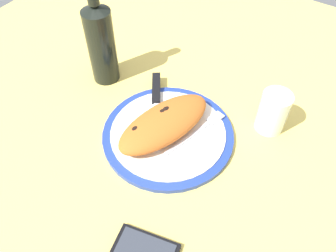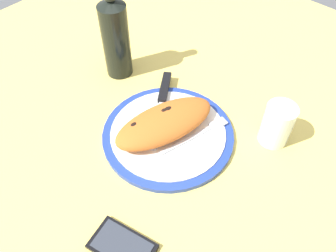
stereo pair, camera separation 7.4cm
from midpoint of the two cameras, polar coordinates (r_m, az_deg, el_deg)
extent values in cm
cube|color=#EACC60|center=(77.93, -2.72, -2.54)|extent=(150.00, 150.00, 3.00)
cylinder|color=#233D99|center=(76.28, -2.77, -1.57)|extent=(29.20, 29.20, 1.20)
cylinder|color=white|center=(75.69, -2.80, -1.22)|extent=(25.58, 25.58, 0.30)
ellipsoid|color=#C16023|center=(74.23, -3.41, 0.37)|extent=(25.39, 16.23, 4.66)
ellipsoid|color=black|center=(72.25, -2.44, 0.91)|extent=(1.78, 1.61, 0.57)
ellipsoid|color=black|center=(73.75, -3.74, 2.16)|extent=(2.40, 1.95, 0.77)
ellipsoid|color=black|center=(71.74, -8.27, -0.65)|extent=(2.44, 2.29, 0.68)
ellipsoid|color=black|center=(74.15, -3.18, 2.51)|extent=(2.55, 1.92, 0.84)
cube|color=silver|center=(74.19, 0.52, -2.15)|extent=(13.10, 4.25, 0.40)
cube|color=silver|center=(78.20, 5.23, 1.19)|extent=(4.43, 3.14, 0.40)
cube|color=silver|center=(76.42, -4.85, -0.30)|extent=(12.73, 9.33, 0.40)
cube|color=black|center=(84.45, -4.51, 6.21)|extent=(9.42, 7.27, 1.20)
cube|color=black|center=(63.80, -7.43, -20.31)|extent=(8.94, 12.40, 1.00)
cube|color=#2D333D|center=(63.26, -7.49, -20.13)|extent=(7.67, 10.87, 0.16)
cylinder|color=silver|center=(77.22, 14.52, 2.15)|extent=(6.46, 6.46, 9.88)
cylinder|color=silver|center=(79.38, 14.11, 0.70)|extent=(5.94, 5.94, 3.50)
cylinder|color=black|center=(86.59, -13.48, 12.58)|extent=(6.81, 6.81, 19.05)
cone|color=black|center=(80.96, -14.85, 18.40)|extent=(6.81, 6.81, 1.70)
camera|label=1|loc=(0.04, -92.87, -3.39)|focal=36.58mm
camera|label=2|loc=(0.04, 87.13, 3.39)|focal=36.58mm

